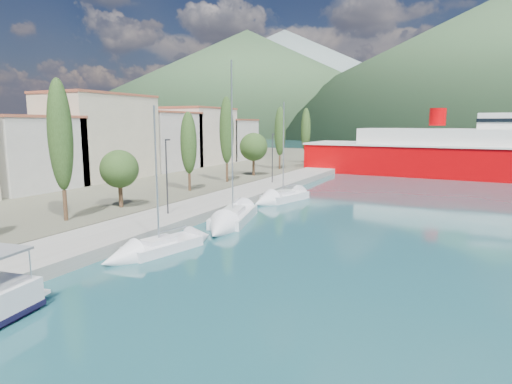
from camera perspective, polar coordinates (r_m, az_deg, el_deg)
The scene contains 10 objects.
ground at distance 132.49m, azimuth 20.82°, elevation 5.02°, with size 1400.00×1400.00×0.00m, color #1E4E55.
quay at distance 44.10m, azimuth -3.59°, elevation -0.94°, with size 5.00×88.00×0.80m, color gray.
land_strip at distance 76.73m, azimuth -25.01°, elevation 2.47°, with size 70.00×148.00×0.70m, color #565644.
town_buildings at distance 66.01m, azimuth -16.44°, elevation 6.56°, with size 9.20×69.20×11.30m.
tree_row at distance 52.30m, azimuth -5.39°, elevation 6.65°, with size 4.00×64.48×10.75m.
lamp_posts at distance 34.55m, azimuth -12.78°, elevation 2.23°, with size 0.15×45.26×6.06m.
sailboat_near at distance 27.33m, azimuth -15.06°, elevation -7.81°, with size 3.60×7.24×9.98m.
sailboat_mid at distance 33.76m, azimuth -3.93°, elevation -4.19°, with size 4.96×10.07×14.02m.
sailboat_far at distance 44.22m, azimuth 2.43°, elevation -1.02°, with size 4.31×8.02×11.25m.
ferry at distance 73.20m, azimuth 28.93°, elevation 4.27°, with size 55.80×13.49×11.01m.
Camera 1 is at (12.65, -11.64, 8.08)m, focal length 30.00 mm.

